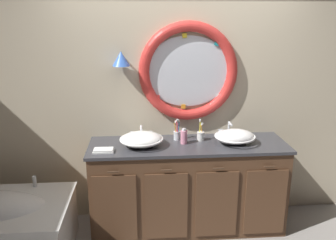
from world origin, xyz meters
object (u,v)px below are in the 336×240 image
Objects in this scene: sink_basin_right at (235,137)px; toothbrush_holder_left at (177,134)px; folded_hand_towel at (103,150)px; sink_basin_left at (142,139)px; toothbrush_holder_right at (201,135)px; soap_dispenser at (184,137)px.

toothbrush_holder_left reaches higher than sink_basin_right.
folded_hand_towel is at bearing -174.20° from sink_basin_right.
toothbrush_holder_left reaches higher than sink_basin_left.
toothbrush_holder_right is 0.98m from folded_hand_towel.
sink_basin_left is 1.05× the size of sink_basin_right.
sink_basin_left is at bearing 20.05° from folded_hand_towel.
folded_hand_towel is (-1.26, -0.13, -0.06)m from sink_basin_right.
toothbrush_holder_right is at bearing -10.36° from toothbrush_holder_left.
sink_basin_right reaches higher than folded_hand_towel.
soap_dispenser reaches higher than sink_basin_right.
sink_basin_right is 1.82× the size of toothbrush_holder_left.
soap_dispenser reaches higher than sink_basin_left.
toothbrush_holder_left is 1.36× the size of soap_dispenser.
sink_basin_right reaches higher than sink_basin_left.
toothbrush_holder_left reaches higher than folded_hand_towel.
toothbrush_holder_left is at bearing 169.64° from toothbrush_holder_right.
folded_hand_towel is at bearing -159.95° from sink_basin_left.
sink_basin_left is at bearing -180.00° from sink_basin_right.
sink_basin_right is 1.82× the size of toothbrush_holder_right.
toothbrush_holder_right reaches higher than soap_dispenser.
sink_basin_left is 0.91m from sink_basin_right.
toothbrush_holder_right reaches higher than sink_basin_right.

